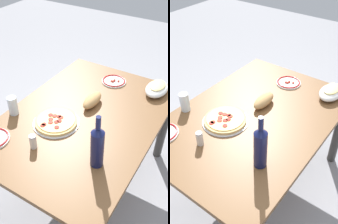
% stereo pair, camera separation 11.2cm
% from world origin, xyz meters
% --- Properties ---
extents(ground_plane, '(8.00, 8.00, 0.00)m').
position_xyz_m(ground_plane, '(0.00, 0.00, 0.00)').
color(ground_plane, gray).
rests_on(ground_plane, ground).
extents(dining_table, '(1.33, 0.93, 0.70)m').
position_xyz_m(dining_table, '(0.00, 0.00, 0.60)').
color(dining_table, brown).
rests_on(dining_table, ground).
extents(pepperoni_pizza, '(0.29, 0.29, 0.03)m').
position_xyz_m(pepperoni_pizza, '(-0.15, 0.11, 0.72)').
color(pepperoni_pizza, '#B7B7BC').
rests_on(pepperoni_pizza, dining_table).
extents(baked_pasta_dish, '(0.24, 0.15, 0.08)m').
position_xyz_m(baked_pasta_dish, '(0.50, -0.31, 0.74)').
color(baked_pasta_dish, white).
rests_on(baked_pasta_dish, dining_table).
extents(wine_bottle, '(0.07, 0.07, 0.32)m').
position_xyz_m(wine_bottle, '(-0.31, -0.27, 0.83)').
color(wine_bottle, '#141942').
rests_on(wine_bottle, dining_table).
extents(water_glass, '(0.06, 0.06, 0.13)m').
position_xyz_m(water_glass, '(-0.22, 0.40, 0.77)').
color(water_glass, silver).
rests_on(water_glass, dining_table).
extents(side_plate_near, '(0.19, 0.19, 0.02)m').
position_xyz_m(side_plate_near, '(0.47, 0.02, 0.71)').
color(side_plate_near, white).
rests_on(side_plate_near, dining_table).
extents(bread_loaf, '(0.20, 0.08, 0.08)m').
position_xyz_m(bread_loaf, '(0.13, 0.01, 0.74)').
color(bread_loaf, tan).
rests_on(bread_loaf, dining_table).
extents(spice_shaker, '(0.04, 0.04, 0.09)m').
position_xyz_m(spice_shaker, '(-0.39, 0.09, 0.75)').
color(spice_shaker, silver).
rests_on(spice_shaker, dining_table).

